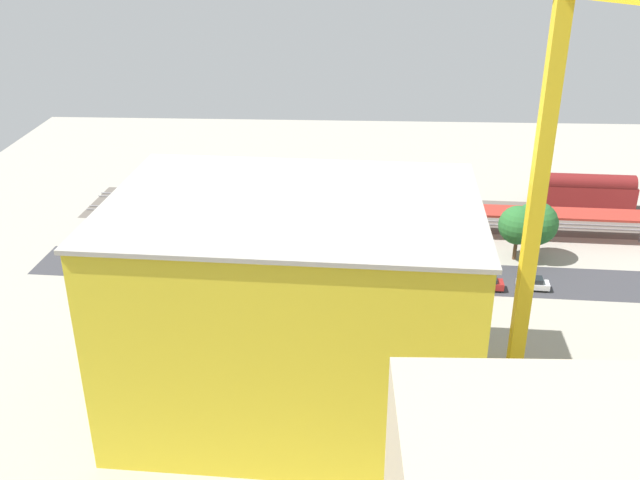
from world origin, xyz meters
The scene contains 26 objects.
ground_plane centered at (0.00, 0.00, 0.00)m, with size 149.43×149.43×0.00m, color #9E998C.
rail_bed centered at (0.00, -19.43, 0.00)m, with size 93.40×13.97×0.01m, color #5B544C.
street_asphalt centered at (0.00, 2.55, 0.00)m, with size 93.40×9.00×0.01m, color #38383D.
track_rails centered at (0.00, -19.43, 0.18)m, with size 93.28×12.26×0.12m.
platform_canopy_near centered at (-9.27, -11.47, 3.98)m, with size 67.94×7.86×4.19m.
locomotive centered at (-9.78, -22.41, 1.78)m, with size 14.11×3.30×4.96m.
passenger_coach centered at (-34.77, -22.42, 3.15)m, with size 16.36×4.00×6.03m.
freight_coach_far centered at (24.49, -16.44, 3.10)m, with size 17.94×3.84×5.89m.
parked_car_0 centered at (-20.56, 5.72, 0.75)m, with size 4.25×2.09×1.70m.
parked_car_1 centered at (-14.62, 6.01, 0.78)m, with size 4.24×2.10×1.74m.
parked_car_2 centered at (-8.51, 5.84, 0.80)m, with size 4.54×1.80×1.80m.
parked_car_3 centered at (-1.65, 6.01, 0.80)m, with size 4.43×1.91×1.80m.
parked_car_4 centered at (3.67, 6.18, 0.76)m, with size 4.81×1.93×1.71m.
parked_car_5 centered at (9.96, 5.75, 0.74)m, with size 4.36×1.92×1.68m.
parked_car_6 centered at (16.12, 5.48, 0.80)m, with size 4.49×2.20×1.79m.
construction_building centered at (8.35, 29.96, 10.55)m, with size 32.70×23.06×21.09m, color yellow.
construction_roof_slab centered at (8.35, 29.96, 21.29)m, with size 33.30×23.66×0.40m, color #ADA89E.
tower_crane centered at (-14.25, 27.82, 22.57)m, with size 14.01×17.60×40.10m.
box_truck_0 centered at (2.16, 13.92, 1.63)m, with size 10.03×2.80×3.31m.
street_tree_0 centered at (-5.16, -2.82, 4.42)m, with size 4.26×4.26×6.57m.
street_tree_1 centered at (6.41, -3.31, 5.41)m, with size 5.38×5.38×8.13m.
street_tree_2 centered at (22.91, -2.31, 4.82)m, with size 6.31×6.31×7.98m.
street_tree_3 centered at (-22.39, -3.28, 5.44)m, with size 6.10×6.10×8.51m.
street_tree_4 centered at (-19.94, -3.10, 5.21)m, with size 5.42×5.42×7.94m.
street_tree_5 centered at (-10.67, -2.01, 5.00)m, with size 4.63×4.63×7.35m.
traffic_light centered at (8.66, -1.97, 4.06)m, with size 0.50×0.36×6.06m.
Camera 1 is at (3.21, 88.43, 44.88)m, focal length 40.11 mm.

